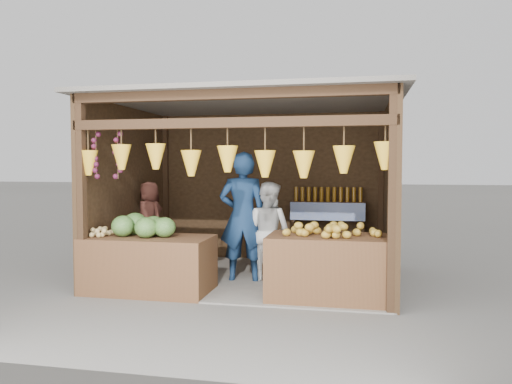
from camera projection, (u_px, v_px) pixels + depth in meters
ground at (252, 278)px, 7.49m from camera, size 80.00×80.00×0.00m
stall_structure at (249, 167)px, 7.37m from camera, size 4.30×3.30×2.66m
back_shelf at (328, 214)px, 8.49m from camera, size 1.25×0.32×1.32m
counter_left at (149, 264)px, 6.65m from camera, size 1.67×0.85×0.74m
counter_right at (328, 268)px, 6.26m from camera, size 1.50×0.85×0.81m
stool at (150, 262)px, 7.96m from camera, size 0.31×0.31×0.29m
man_standing at (243, 217)px, 7.25m from camera, size 0.74×0.53×1.89m
woman_standing at (268, 231)px, 7.28m from camera, size 0.87×0.79×1.45m
vendor_seated at (149, 218)px, 7.92m from camera, size 0.67×0.60×1.14m
melon_pile at (143, 224)px, 6.67m from camera, size 1.00×0.50×0.32m
tanfruit_pile at (101, 231)px, 6.69m from camera, size 0.34×0.40×0.13m
mango_pile at (334, 228)px, 6.17m from camera, size 1.40×0.64×0.22m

